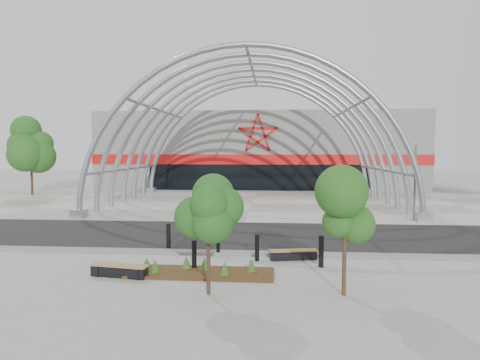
# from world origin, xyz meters

# --- Properties ---
(ground) EXTENTS (140.00, 140.00, 0.00)m
(ground) POSITION_xyz_m (0.00, 0.00, 0.00)
(ground) COLOR gray
(ground) RESTS_ON ground
(road) EXTENTS (140.00, 7.00, 0.02)m
(road) POSITION_xyz_m (0.00, 3.50, 0.01)
(road) COLOR black
(road) RESTS_ON ground
(forecourt) EXTENTS (60.00, 17.00, 0.04)m
(forecourt) POSITION_xyz_m (0.00, 15.50, 0.02)
(forecourt) COLOR gray
(forecourt) RESTS_ON ground
(kerb) EXTENTS (60.00, 0.50, 0.12)m
(kerb) POSITION_xyz_m (0.00, -0.25, 0.06)
(kerb) COLOR slate
(kerb) RESTS_ON ground
(arena_building) EXTENTS (34.00, 15.24, 8.00)m
(arena_building) POSITION_xyz_m (0.00, 33.45, 3.99)
(arena_building) COLOR slate
(arena_building) RESTS_ON ground
(vault_canopy) EXTENTS (20.80, 15.80, 20.36)m
(vault_canopy) POSITION_xyz_m (0.00, 15.50, 0.02)
(vault_canopy) COLOR #979CA2
(vault_canopy) RESTS_ON ground
(planting_bed) EXTENTS (4.77, 1.50, 0.50)m
(planting_bed) POSITION_xyz_m (-0.79, -2.94, 0.12)
(planting_bed) COLOR #35260D
(planting_bed) RESTS_ON ground
(signal_pole) EXTENTS (0.26, 0.62, 4.37)m
(signal_pole) POSITION_xyz_m (9.61, 8.40, 2.29)
(signal_pole) COLOR slate
(signal_pole) RESTS_ON ground
(street_tree_0) EXTENTS (1.51, 1.51, 3.44)m
(street_tree_0) POSITION_xyz_m (-0.17, -4.84, 2.47)
(street_tree_0) COLOR #302011
(street_tree_0) RESTS_ON ground
(street_tree_1) EXTENTS (1.44, 1.44, 3.42)m
(street_tree_1) POSITION_xyz_m (3.61, -4.62, 2.45)
(street_tree_1) COLOR #312513
(street_tree_1) RESTS_ON ground
(bench_0) EXTENTS (1.94, 0.72, 0.40)m
(bench_0) POSITION_xyz_m (-3.28, -3.44, 0.19)
(bench_0) COLOR black
(bench_0) RESTS_ON ground
(bench_1) EXTENTS (1.82, 0.70, 0.37)m
(bench_1) POSITION_xyz_m (2.37, -0.86, 0.18)
(bench_1) COLOR black
(bench_1) RESTS_ON ground
(bollard_0) EXTENTS (0.17, 0.17, 1.07)m
(bollard_0) POSITION_xyz_m (-2.61, 0.32, 0.54)
(bollard_0) COLOR black
(bollard_0) RESTS_ON ground
(bollard_1) EXTENTS (0.14, 0.14, 0.85)m
(bollard_1) POSITION_xyz_m (-0.49, -0.41, 0.43)
(bollard_1) COLOR black
(bollard_1) RESTS_ON ground
(bollard_2) EXTENTS (0.16, 0.16, 1.02)m
(bollard_2) POSITION_xyz_m (-1.02, -2.49, 0.51)
(bollard_2) COLOR black
(bollard_2) RESTS_ON ground
(bollard_3) EXTENTS (0.16, 0.16, 0.97)m
(bollard_3) POSITION_xyz_m (1.04, -1.12, 0.49)
(bollard_3) COLOR black
(bollard_3) RESTS_ON ground
(bollard_4) EXTENTS (0.18, 0.18, 1.10)m
(bollard_4) POSITION_xyz_m (3.28, -1.78, 0.55)
(bollard_4) COLOR black
(bollard_4) RESTS_ON ground
(bg_tree_0) EXTENTS (3.00, 3.00, 6.45)m
(bg_tree_0) POSITION_xyz_m (-20.00, 20.00, 4.64)
(bg_tree_0) COLOR #301F16
(bg_tree_0) RESTS_ON ground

